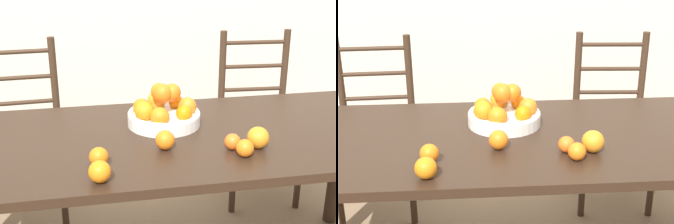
% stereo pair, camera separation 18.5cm
% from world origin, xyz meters
% --- Properties ---
extents(dining_table, '(1.99, 0.83, 0.73)m').
position_xyz_m(dining_table, '(0.00, 0.00, 0.64)').
color(dining_table, black).
rests_on(dining_table, ground_plane).
extents(fruit_bowl, '(0.31, 0.31, 0.18)m').
position_xyz_m(fruit_bowl, '(-0.05, 0.12, 0.78)').
color(fruit_bowl, white).
rests_on(fruit_bowl, dining_table).
extents(orange_loose_0, '(0.08, 0.08, 0.08)m').
position_xyz_m(orange_loose_0, '(0.25, -0.18, 0.77)').
color(orange_loose_0, orange).
rests_on(orange_loose_0, dining_table).
extents(orange_loose_1, '(0.07, 0.07, 0.07)m').
position_xyz_m(orange_loose_1, '(-0.33, -0.22, 0.76)').
color(orange_loose_1, orange).
rests_on(orange_loose_1, dining_table).
extents(orange_loose_2, '(0.06, 0.06, 0.06)m').
position_xyz_m(orange_loose_2, '(0.16, -0.17, 0.76)').
color(orange_loose_2, orange).
rests_on(orange_loose_2, dining_table).
extents(orange_loose_3, '(0.06, 0.06, 0.06)m').
position_xyz_m(orange_loose_3, '(0.18, -0.24, 0.76)').
color(orange_loose_3, orange).
rests_on(orange_loose_3, dining_table).
extents(orange_loose_4, '(0.07, 0.07, 0.07)m').
position_xyz_m(orange_loose_4, '(-0.34, -0.33, 0.76)').
color(orange_loose_4, orange).
rests_on(orange_loose_4, dining_table).
extents(orange_loose_5, '(0.07, 0.07, 0.07)m').
position_xyz_m(orange_loose_5, '(-0.09, -0.13, 0.76)').
color(orange_loose_5, orange).
rests_on(orange_loose_5, dining_table).
extents(chair_left, '(0.44, 0.42, 0.97)m').
position_xyz_m(chair_left, '(-0.71, 0.73, 0.47)').
color(chair_left, '#382619').
rests_on(chair_left, ground_plane).
extents(chair_right, '(0.45, 0.43, 0.97)m').
position_xyz_m(chair_right, '(0.62, 0.73, 0.47)').
color(chair_right, '#382619').
rests_on(chair_right, ground_plane).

